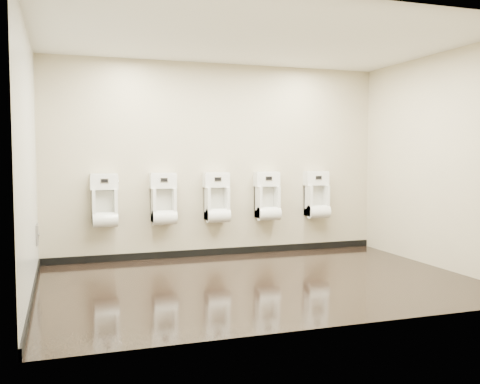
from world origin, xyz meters
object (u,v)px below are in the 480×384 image
object	(u,v)px
urinal_3	(268,200)
access_panel	(37,235)
urinal_1	(164,203)
urinal_2	(217,201)
urinal_0	(105,204)
urinal_4	(317,198)

from	to	relation	value
urinal_3	access_panel	bearing A→B (deg)	-172.46
urinal_1	urinal_2	xyz separation A→B (m)	(0.78, 0.00, 0.00)
urinal_0	urinal_2	xyz separation A→B (m)	(1.58, 0.00, 0.00)
urinal_0	urinal_1	size ratio (longest dim) A/B	1.00
access_panel	urinal_2	size ratio (longest dim) A/B	0.35
access_panel	urinal_0	world-z (taller)	urinal_0
urinal_1	urinal_2	world-z (taller)	same
urinal_0	urinal_4	distance (m)	3.18
urinal_0	urinal_2	bearing A→B (deg)	0.00
urinal_0	urinal_1	world-z (taller)	same
urinal_0	urinal_4	bearing A→B (deg)	0.00
urinal_0	urinal_2	distance (m)	1.58
urinal_1	urinal_2	bearing A→B (deg)	0.00
urinal_0	urinal_3	distance (m)	2.36
access_panel	urinal_3	xyz separation A→B (m)	(3.21, 0.42, 0.31)
urinal_0	urinal_2	world-z (taller)	same
urinal_3	urinal_4	size ratio (longest dim) A/B	1.00
urinal_0	urinal_4	size ratio (longest dim) A/B	1.00
urinal_3	urinal_4	distance (m)	0.82
urinal_1	urinal_3	world-z (taller)	same
urinal_4	access_panel	bearing A→B (deg)	-173.97
access_panel	urinal_0	bearing A→B (deg)	26.73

